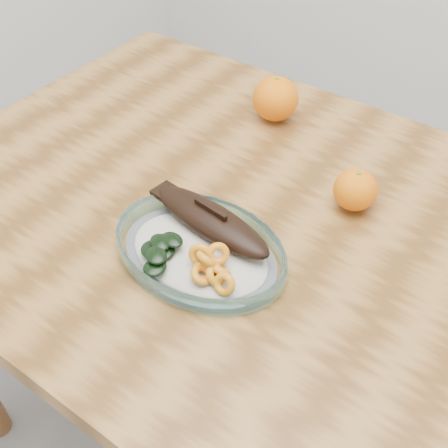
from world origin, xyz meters
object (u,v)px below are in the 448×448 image
object	(u,v)px
dining_table	(266,264)
plated_meal	(200,247)
orange_right	(355,190)
orange_left	(275,99)

from	to	relation	value
dining_table	plated_meal	world-z (taller)	plated_meal
dining_table	orange_right	size ratio (longest dim) A/B	17.54
plated_meal	orange_right	xyz separation A→B (m)	(0.13, 0.23, 0.02)
plated_meal	orange_right	size ratio (longest dim) A/B	7.19
dining_table	plated_meal	xyz separation A→B (m)	(-0.04, -0.12, 0.12)
orange_left	orange_right	distance (m)	0.28
dining_table	orange_right	distance (m)	0.19
orange_right	plated_meal	bearing A→B (deg)	-119.76
dining_table	orange_left	size ratio (longest dim) A/B	13.87
dining_table	plated_meal	bearing A→B (deg)	-109.03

